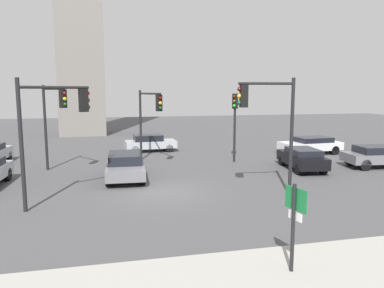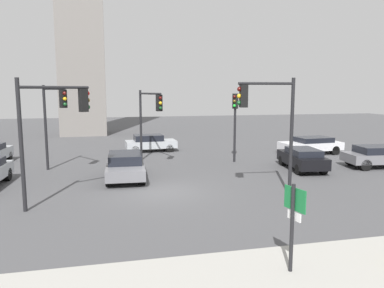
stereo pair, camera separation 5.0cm
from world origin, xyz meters
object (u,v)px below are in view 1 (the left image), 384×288
Objects in this scene: traffic_light_3 at (268,114)px; car_4 at (379,156)px; traffic_light_4 at (149,111)px; car_2 at (311,145)px; car_6 at (150,143)px; traffic_light_0 at (54,118)px; car_1 at (125,165)px; traffic_light_1 at (54,111)px; traffic_light_2 at (235,114)px; direction_sign at (294,217)px; car_7 at (302,158)px.

traffic_light_3 is 10.99m from car_4.
traffic_light_3 is 1.11× the size of traffic_light_4.
car_2 is 1.17× the size of car_6.
traffic_light_0 is 19.82m from car_2.
car_1 is 15.78m from car_4.
traffic_light_3 is at bearing 46.57° from car_2.
car_1 is (3.87, -2.27, -2.91)m from traffic_light_1.
car_4 is (9.61, 4.40, -3.04)m from traffic_light_3.
traffic_light_1 is 1.09× the size of car_2.
car_4 is at bearing -18.54° from traffic_light_0.
traffic_light_2 is 9.46m from car_4.
direction_sign is 0.51× the size of car_4.
traffic_light_0 is 0.99× the size of traffic_light_3.
traffic_light_3 is at bearing 12.36° from traffic_light_4.
direction_sign is at bearing -7.76° from traffic_light_4.
traffic_light_0 is at bearing -33.32° from car_1.
traffic_light_2 is 0.98× the size of car_1.
direction_sign is 15.99m from traffic_light_4.
direction_sign is 0.49× the size of car_1.
traffic_light_2 is at bearing 115.82° from car_1.
car_1 is 0.99× the size of car_2.
traffic_light_1 is 0.95× the size of traffic_light_3.
traffic_light_2 is 8.03m from car_6.
car_4 is 16.39m from car_6.
direction_sign is at bearing 54.04° from car_2.
direction_sign is at bearing 19.28° from car_1.
traffic_light_1 reaches higher than car_1.
traffic_light_4 is at bearing -99.23° from car_6.
traffic_light_2 is 0.97× the size of car_2.
traffic_light_1 reaches higher than car_2.
car_2 is (6.78, 1.72, -2.52)m from traffic_light_2.
traffic_light_3 reaches higher than car_4.
traffic_light_1 reaches higher than car_4.
traffic_light_0 reaches higher than car_2.
direction_sign is at bearing 156.34° from car_7.
traffic_light_2 is 1.14× the size of car_6.
car_1 reaches higher than car_6.
traffic_light_2 reaches higher than direction_sign.
traffic_light_0 is 1.17× the size of car_4.
traffic_light_3 reaches higher than car_1.
traffic_light_1 is 1.06× the size of traffic_light_4.
car_1 is 9.23m from car_6.
traffic_light_0 is 6.56m from traffic_light_1.
traffic_light_0 is at bearing 116.84° from direction_sign.
car_1 is 15.09m from car_2.
direction_sign is 0.48× the size of traffic_light_4.
traffic_light_3 is (2.48, 7.17, 2.18)m from direction_sign.
traffic_light_1 is at bearing -31.27° from traffic_light_3.
car_2 is at bearing 81.48° from traffic_light_4.
traffic_light_1 is at bearing 104.05° from direction_sign.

